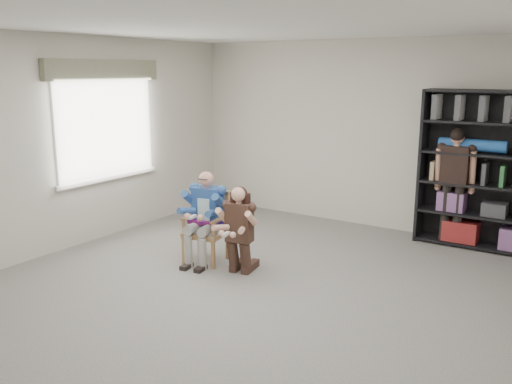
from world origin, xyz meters
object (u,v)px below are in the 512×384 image
Objects in this scene: standing_man at (453,188)px; seated_man at (205,217)px; kneeling_woman at (238,231)px; armchair at (206,227)px; bookshelf at (490,172)px.

seated_man is at bearing -136.18° from standing_man.
kneeling_woman is 3.07m from standing_man.
standing_man is at bearing 35.15° from armchair.
seated_man reaches higher than armchair.
standing_man is at bearing 35.15° from seated_man.
kneeling_woman is at bearing -126.90° from standing_man.
armchair is 0.77× the size of seated_man.
standing_man reaches higher than armchair.
kneeling_woman is (0.58, -0.12, -0.05)m from seated_man.
armchair is 3.36m from standing_man.
armchair is at bearing 0.00° from seated_man.
seated_man is 0.55× the size of bookshelf.
seated_man is at bearing 0.00° from armchair.
seated_man reaches higher than kneeling_woman.
bookshelf is at bearing 31.47° from seated_man.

